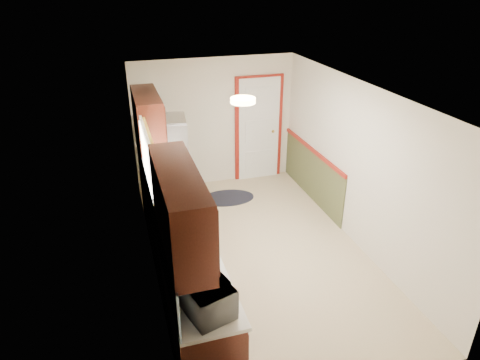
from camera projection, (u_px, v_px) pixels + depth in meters
room_shell at (259, 179)px, 5.80m from camera, size 3.20×5.20×2.52m
kitchen_run at (174, 228)px, 5.40m from camera, size 0.63×4.00×2.20m
back_wall_trim at (270, 138)px, 8.10m from camera, size 1.12×2.30×2.08m
ceiling_fixture at (243, 100)px, 5.04m from camera, size 0.30×0.30×0.06m
microwave at (205, 292)px, 3.84m from camera, size 0.47×0.64×0.39m
refrigerator at (168, 164)px, 7.21m from camera, size 0.74×0.72×1.62m
rug at (228, 198)px, 7.82m from camera, size 1.02×0.71×0.01m
cooktop at (160, 166)px, 6.80m from camera, size 0.48×0.57×0.02m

